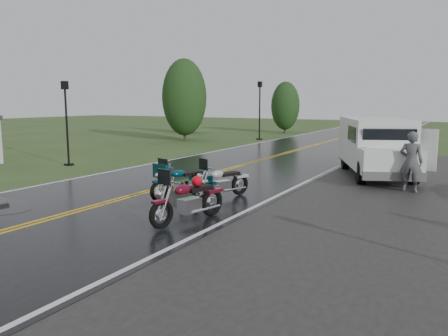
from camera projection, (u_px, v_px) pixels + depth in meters
name	position (u px, v px, depth m)	size (l,w,h in m)	color
ground	(98.00, 206.00, 11.85)	(120.00, 120.00, 0.00)	#2D471E
road	(255.00, 162.00, 20.47)	(8.00, 100.00, 0.04)	black
motorcycle_red	(161.00, 203.00, 9.47)	(0.79, 2.19, 1.29)	#530918
motorcycle_teal	(160.00, 183.00, 12.03)	(0.75, 2.06, 1.22)	#05323E
motorcycle_silver	(201.00, 183.00, 12.12)	(0.73, 1.99, 1.18)	#AEB0B6
van_white	(362.00, 152.00, 14.82)	(2.13, 5.69, 2.23)	white
person_at_van	(411.00, 163.00, 13.53)	(0.69, 0.45, 1.89)	#4C4D51
lamp_post_near_left	(67.00, 123.00, 19.20)	(0.32, 0.32, 3.75)	black
lamp_post_far_left	(260.00, 111.00, 32.32)	(0.37, 0.37, 4.34)	black
tree_left_mid	(184.00, 106.00, 31.74)	(3.23, 3.23, 5.05)	#1E3D19
tree_left_far	(285.00, 111.00, 39.55)	(2.57, 2.57, 3.95)	#1E3D19
pine_left_far	(189.00, 106.00, 39.27)	(2.34, 2.34, 4.87)	#1E3D19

